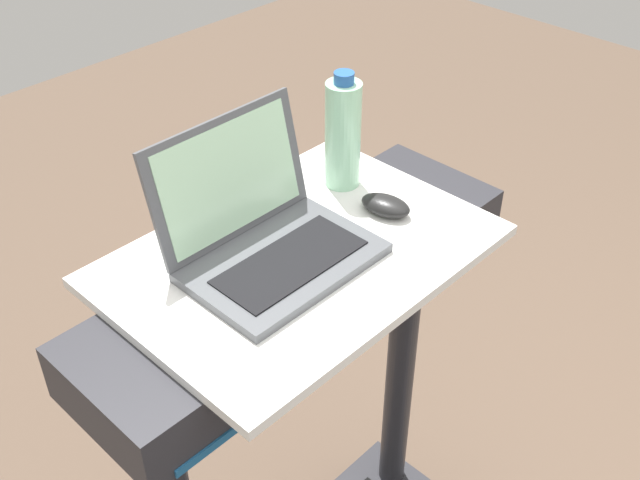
# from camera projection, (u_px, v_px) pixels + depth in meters

# --- Properties ---
(desk_board) EXTENTS (0.68, 0.48, 0.02)m
(desk_board) POSITION_uv_depth(u_px,v_px,m) (300.00, 255.00, 1.39)
(desk_board) COLOR white
(desk_board) RESTS_ON treadmill_base
(laptop) EXTENTS (0.33, 0.27, 0.23)m
(laptop) POSITION_uv_depth(u_px,v_px,m) (266.00, 234.00, 1.35)
(laptop) COLOR #515459
(laptop) RESTS_ON desk_board
(computer_mouse) EXTENTS (0.08, 0.11, 0.03)m
(computer_mouse) POSITION_uv_depth(u_px,v_px,m) (386.00, 205.00, 1.47)
(computer_mouse) COLOR black
(computer_mouse) RESTS_ON desk_board
(water_bottle) EXTENTS (0.07, 0.07, 0.24)m
(water_bottle) POSITION_uv_depth(u_px,v_px,m) (343.00, 134.00, 1.50)
(water_bottle) COLOR #9EDBB2
(water_bottle) RESTS_ON desk_board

